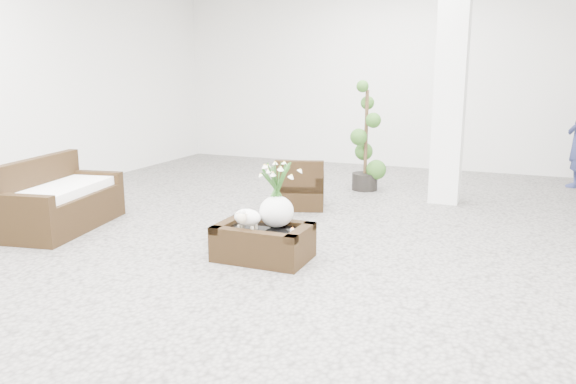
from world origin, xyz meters
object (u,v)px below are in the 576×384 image
at_px(armchair, 300,183).
at_px(loveseat, 62,194).
at_px(topiary, 366,137).
at_px(coffee_table, 263,244).

height_order(armchair, loveseat, loveseat).
bearing_deg(topiary, loveseat, -127.96).
height_order(coffee_table, topiary, topiary).
bearing_deg(loveseat, armchair, -57.31).
height_order(coffee_table, armchair, armchair).
xyz_separation_m(coffee_table, armchair, (-0.45, 2.15, 0.18)).
xyz_separation_m(coffee_table, loveseat, (-2.64, 0.10, 0.26)).
distance_m(armchair, loveseat, 3.00).
xyz_separation_m(armchair, loveseat, (-2.20, -2.04, 0.07)).
bearing_deg(armchair, loveseat, 24.75).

